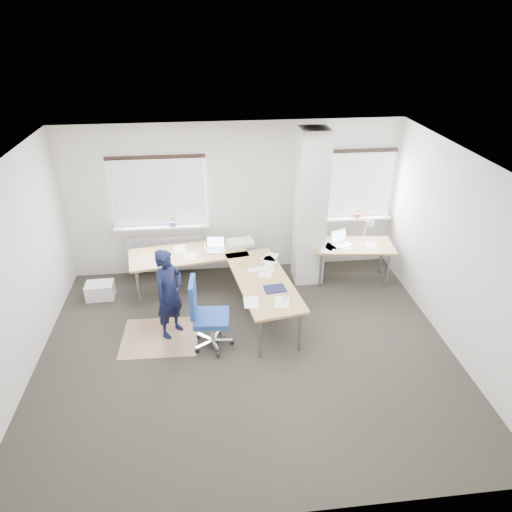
{
  "coord_description": "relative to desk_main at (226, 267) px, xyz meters",
  "views": [
    {
      "loc": [
        -0.45,
        -5.21,
        4.44
      ],
      "look_at": [
        0.24,
        0.9,
        1.09
      ],
      "focal_mm": 32.0,
      "sensor_mm": 36.0,
      "label": 1
    }
  ],
  "objects": [
    {
      "name": "desk_side",
      "position": [
        2.31,
        0.48,
        -0.01
      ],
      "size": [
        1.47,
        0.85,
        1.22
      ],
      "rotation": [
        0.0,
        0.0,
        -0.11
      ],
      "color": "olive",
      "rests_on": "ground"
    },
    {
      "name": "person",
      "position": [
        -0.89,
        -0.76,
        0.03
      ],
      "size": [
        0.6,
        0.63,
        1.44
      ],
      "primitive_type": "imported",
      "rotation": [
        0.0,
        0.0,
        0.89
      ],
      "color": "black",
      "rests_on": "ground"
    },
    {
      "name": "floor_mat",
      "position": [
        -1.09,
        -0.85,
        -0.69
      ],
      "size": [
        1.18,
        1.0,
        0.01
      ],
      "primitive_type": "cube",
      "rotation": [
        0.0,
        0.0,
        -0.03
      ],
      "color": "#987053",
      "rests_on": "ground"
    },
    {
      "name": "task_chair",
      "position": [
        -0.33,
        -1.13,
        -0.38
      ],
      "size": [
        0.62,
        0.61,
        1.14
      ],
      "rotation": [
        0.0,
        0.0,
        -0.08
      ],
      "color": "navy",
      "rests_on": "ground"
    },
    {
      "name": "ground",
      "position": [
        0.21,
        -1.32,
        -0.69
      ],
      "size": [
        6.0,
        6.0,
        0.0
      ],
      "primitive_type": "plane",
      "color": "#282520",
      "rests_on": "ground"
    },
    {
      "name": "desk_main",
      "position": [
        0.0,
        0.0,
        0.0
      ],
      "size": [
        2.78,
        2.63,
        0.96
      ],
      "rotation": [
        0.0,
        0.0,
        0.16
      ],
      "color": "olive",
      "rests_on": "ground"
    },
    {
      "name": "white_crate",
      "position": [
        -2.19,
        0.38,
        -0.55
      ],
      "size": [
        0.47,
        0.34,
        0.28
      ],
      "primitive_type": "cube",
      "rotation": [
        0.0,
        0.0,
        0.02
      ],
      "color": "white",
      "rests_on": "ground"
    },
    {
      "name": "room_shell",
      "position": [
        0.39,
        -0.87,
        1.05
      ],
      "size": [
        6.04,
        5.04,
        2.82
      ],
      "color": "beige",
      "rests_on": "ground"
    }
  ]
}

